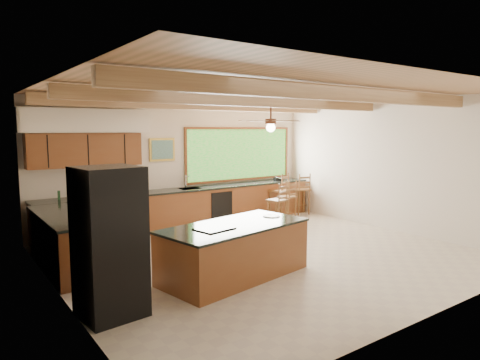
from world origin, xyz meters
TOP-DOWN VIEW (x-y plane):
  - ground at (0.00, 0.00)m, footprint 7.20×7.20m
  - room_shell at (-0.17, 0.65)m, footprint 7.27×6.54m
  - counter_run at (-0.82, 2.52)m, footprint 7.12×3.10m
  - island at (-1.15, -0.62)m, footprint 2.57×1.53m
  - refrigerator at (-3.22, -0.89)m, footprint 0.80×0.78m
  - bar_stool_a at (1.64, 1.56)m, footprint 0.46×0.46m
  - bar_stool_b at (2.41, 2.39)m, footprint 0.54×0.54m
  - bar_stool_c at (3.22, 2.39)m, footprint 0.50×0.50m
  - bar_stool_d at (2.24, 1.88)m, footprint 0.45×0.45m

SIDE VIEW (x-z plane):
  - ground at x=0.00m, z-range 0.00..0.00m
  - island at x=-1.15m, z-range -0.01..0.85m
  - counter_run at x=-0.82m, z-range -0.17..1.10m
  - bar_stool_d at x=2.24m, z-range 0.10..1.15m
  - bar_stool_a at x=1.64m, z-range 0.10..1.17m
  - bar_stool_c at x=3.22m, z-range 0.10..1.24m
  - bar_stool_b at x=2.41m, z-range 0.11..1.30m
  - refrigerator at x=-3.22m, z-range 0.00..1.88m
  - room_shell at x=-0.17m, z-range 0.70..3.72m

